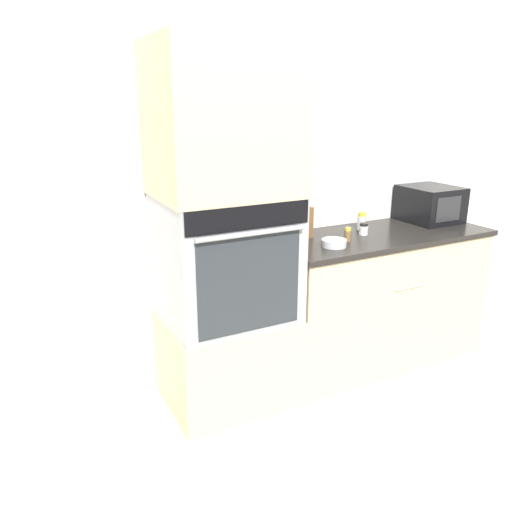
# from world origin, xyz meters

# --- Properties ---
(ground_plane) EXTENTS (12.00, 12.00, 0.00)m
(ground_plane) POSITION_xyz_m (0.00, 0.00, 0.00)
(ground_plane) COLOR beige
(wall_back) EXTENTS (8.00, 0.05, 2.50)m
(wall_back) POSITION_xyz_m (0.00, 0.63, 1.25)
(wall_back) COLOR silver
(wall_back) RESTS_ON ground_plane
(oven_cabinet_base) EXTENTS (0.73, 0.60, 0.54)m
(oven_cabinet_base) POSITION_xyz_m (-0.37, 0.30, 0.27)
(oven_cabinet_base) COLOR beige
(oven_cabinet_base) RESTS_ON ground_plane
(wall_oven) EXTENTS (0.71, 0.64, 0.72)m
(wall_oven) POSITION_xyz_m (-0.37, 0.30, 0.90)
(wall_oven) COLOR #9EA0A5
(wall_oven) RESTS_ON oven_cabinet_base
(oven_cabinet_upper) EXTENTS (0.73, 0.60, 0.79)m
(oven_cabinet_upper) POSITION_xyz_m (-0.37, 0.30, 1.65)
(oven_cabinet_upper) COLOR beige
(oven_cabinet_upper) RESTS_ON wall_oven
(counter_unit) EXTENTS (1.50, 0.63, 0.91)m
(counter_unit) POSITION_xyz_m (0.74, 0.30, 0.46)
(counter_unit) COLOR beige
(counter_unit) RESTS_ON ground_plane
(microwave) EXTENTS (0.36, 0.38, 0.25)m
(microwave) POSITION_xyz_m (1.27, 0.40, 1.04)
(microwave) COLOR black
(microwave) RESTS_ON counter_unit
(knife_block) EXTENTS (0.10, 0.16, 0.24)m
(knife_block) POSITION_xyz_m (0.23, 0.48, 1.01)
(knife_block) COLOR brown
(knife_block) RESTS_ON counter_unit
(bowl) EXTENTS (0.15, 0.15, 0.04)m
(bowl) POSITION_xyz_m (0.28, 0.18, 0.93)
(bowl) COLOR silver
(bowl) RESTS_ON counter_unit
(condiment_jar_near) EXTENTS (0.06, 0.06, 0.12)m
(condiment_jar_near) POSITION_xyz_m (0.68, 0.42, 0.97)
(condiment_jar_near) COLOR silver
(condiment_jar_near) RESTS_ON counter_unit
(condiment_jar_mid) EXTENTS (0.04, 0.04, 0.09)m
(condiment_jar_mid) POSITION_xyz_m (0.43, 0.23, 0.95)
(condiment_jar_mid) COLOR brown
(condiment_jar_mid) RESTS_ON counter_unit
(condiment_jar_far) EXTENTS (0.06, 0.06, 0.08)m
(condiment_jar_far) POSITION_xyz_m (0.61, 0.31, 0.95)
(condiment_jar_far) COLOR silver
(condiment_jar_far) RESTS_ON counter_unit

